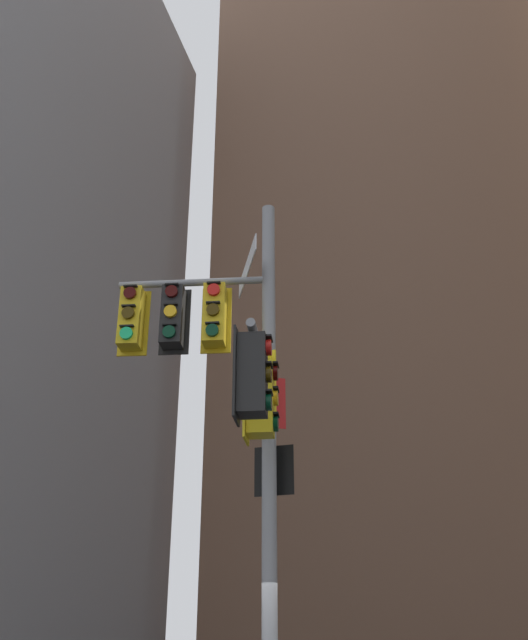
% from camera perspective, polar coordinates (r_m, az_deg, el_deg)
% --- Properties ---
extents(building_mid_block, '(17.57, 17.57, 44.21)m').
position_cam_1_polar(building_mid_block, '(40.82, 11.60, 5.43)').
color(building_mid_block, brown).
rests_on(building_mid_block, ground).
extents(signal_pole_assembly, '(2.97, 2.86, 8.44)m').
position_cam_1_polar(signal_pole_assembly, '(10.11, -2.83, -5.24)').
color(signal_pole_assembly, gray).
rests_on(signal_pole_assembly, ground).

